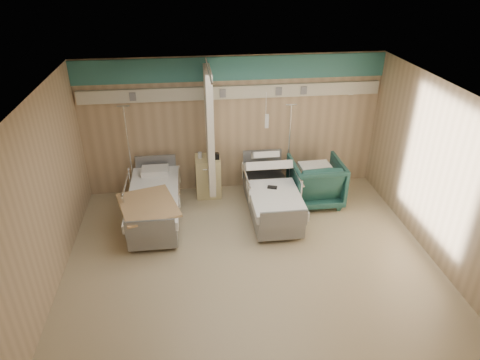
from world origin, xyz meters
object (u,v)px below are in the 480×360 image
object	(u,v)px
bed_right	(271,199)
iv_stand_left	(133,180)
bed_left	(155,207)
iv_stand_right	(287,173)
visitor_armchair	(315,181)
bedside_cabinet	(208,176)

from	to	relation	value
bed_right	iv_stand_left	size ratio (longest dim) A/B	1.09
iv_stand_left	bed_right	bearing A→B (deg)	-20.09
bed_left	iv_stand_right	world-z (taller)	iv_stand_right
bed_left	iv_stand_left	distance (m)	1.09
visitor_armchair	iv_stand_right	bearing A→B (deg)	-51.57
bed_left	bedside_cabinet	distance (m)	1.39
bed_right	bedside_cabinet	bearing A→B (deg)	141.95
bedside_cabinet	iv_stand_left	size ratio (longest dim) A/B	0.43
bed_left	visitor_armchair	distance (m)	3.18
bed_left	bedside_cabinet	size ratio (longest dim) A/B	2.54
bed_right	iv_stand_right	bearing A→B (deg)	60.15
bedside_cabinet	iv_stand_left	world-z (taller)	iv_stand_left
bed_right	iv_stand_right	world-z (taller)	iv_stand_right
visitor_armchair	iv_stand_right	distance (m)	0.72
bed_left	bed_right	bearing A→B (deg)	0.00
bed_left	bedside_cabinet	bearing A→B (deg)	40.60
bed_right	bed_left	distance (m)	2.20
bedside_cabinet	iv_stand_left	xyz separation A→B (m)	(-1.53, 0.08, -0.02)
bedside_cabinet	iv_stand_left	distance (m)	1.53
bedside_cabinet	visitor_armchair	bearing A→B (deg)	-14.87
bed_left	iv_stand_left	size ratio (longest dim) A/B	1.09
bed_right	bedside_cabinet	world-z (taller)	bedside_cabinet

